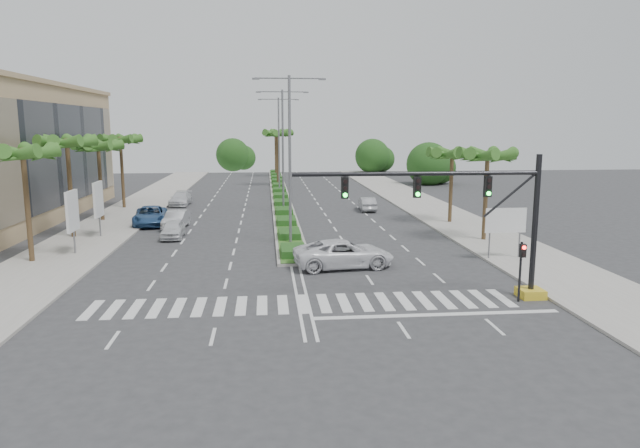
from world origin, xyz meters
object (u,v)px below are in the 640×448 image
at_px(car_right, 367,204).
at_px(car_crossing, 344,254).
at_px(car_parked_b, 176,220).
at_px(car_parked_d, 181,199).
at_px(car_parked_c, 150,216).
at_px(car_parked_a, 173,229).

bearing_deg(car_right, car_crossing, 78.87).
distance_m(car_parked_b, car_right, 19.75).
bearing_deg(car_parked_d, car_right, -14.45).
bearing_deg(car_right, car_parked_d, -14.38).
xyz_separation_m(car_parked_c, car_crossing, (14.75, -16.56, 0.04)).
xyz_separation_m(car_parked_c, car_parked_d, (0.80, 12.53, -0.11)).
bearing_deg(car_parked_c, car_parked_a, -71.92).
height_order(car_crossing, car_right, car_crossing).
bearing_deg(car_parked_c, car_right, 11.14).
relative_size(car_parked_b, car_crossing, 0.74).
bearing_deg(car_parked_c, car_parked_b, -43.76).
height_order(car_parked_c, car_parked_d, car_parked_c).
bearing_deg(car_right, car_parked_c, 20.47).
xyz_separation_m(car_parked_a, car_crossing, (11.87, -10.37, 0.17)).
distance_m(car_parked_a, car_parked_b, 4.33).
distance_m(car_parked_a, car_parked_d, 18.83).
height_order(car_parked_d, car_right, car_parked_d).
distance_m(car_crossing, car_right, 23.85).
xyz_separation_m(car_parked_b, car_parked_c, (-2.51, 1.88, 0.06)).
height_order(car_parked_b, car_crossing, car_crossing).
bearing_deg(car_parked_c, car_crossing, -55.22).
xyz_separation_m(car_parked_a, car_right, (17.45, 12.82, 0.02)).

